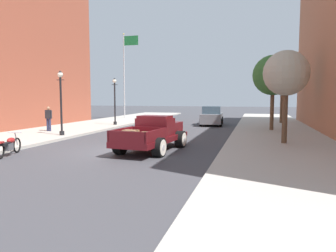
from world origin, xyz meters
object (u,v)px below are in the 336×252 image
object	(u,v)px
car_background_grey	(212,116)
pedestrian_sidewalk_left	(49,117)
hotrod_truck_maroon	(154,134)
street_tree_nearest	(286,74)
street_lamp_far	(115,98)
motorcycle_parked	(9,145)
street_lamp_near	(61,98)
flagpole	(126,66)
street_tree_third	(282,78)
street_tree_second	(273,75)

from	to	relation	value
car_background_grey	pedestrian_sidewalk_left	world-z (taller)	pedestrian_sidewalk_left
hotrod_truck_maroon	car_background_grey	world-z (taller)	car_background_grey
hotrod_truck_maroon	street_tree_nearest	xyz separation A→B (m)	(5.87, 2.77, 2.81)
hotrod_truck_maroon	street_lamp_far	world-z (taller)	street_lamp_far
motorcycle_parked	street_lamp_near	distance (m)	6.32
car_background_grey	hotrod_truck_maroon	bearing A→B (deg)	-93.47
car_background_grey	motorcycle_parked	bearing A→B (deg)	-110.13
motorcycle_parked	flagpole	distance (m)	22.91
hotrod_truck_maroon	street_tree_nearest	bearing A→B (deg)	25.28
flagpole	motorcycle_parked	bearing A→B (deg)	-79.91
street_tree_nearest	pedestrian_sidewalk_left	bearing A→B (deg)	173.08
flagpole	street_lamp_far	bearing A→B (deg)	-73.52
pedestrian_sidewalk_left	motorcycle_parked	bearing A→B (deg)	-65.02
hotrod_truck_maroon	street_lamp_near	xyz separation A→B (m)	(-6.72, 2.80, 1.63)
street_lamp_far	street_tree_third	bearing A→B (deg)	22.75
street_lamp_near	hotrod_truck_maroon	bearing A→B (deg)	-22.60
hotrod_truck_maroon	flagpole	distance (m)	21.62
street_tree_second	street_tree_third	size ratio (longest dim) A/B	1.02
street_lamp_near	flagpole	size ratio (longest dim) A/B	0.42
car_background_grey	flagpole	distance (m)	12.35
street_lamp_near	street_tree_nearest	bearing A→B (deg)	-0.11
street_lamp_far	street_tree_nearest	world-z (taller)	street_tree_nearest
motorcycle_parked	pedestrian_sidewalk_left	size ratio (longest dim) A/B	1.25
pedestrian_sidewalk_left	street_lamp_near	xyz separation A→B (m)	(2.17, -1.77, 1.30)
pedestrian_sidewalk_left	street_tree_third	bearing A→B (deg)	36.45
hotrod_truck_maroon	pedestrian_sidewalk_left	size ratio (longest dim) A/B	3.06
pedestrian_sidewalk_left	street_tree_third	xyz separation A→B (m)	(15.60, 11.52, 2.99)
pedestrian_sidewalk_left	flagpole	size ratio (longest dim) A/B	0.18
street_tree_second	motorcycle_parked	bearing A→B (deg)	-131.43
motorcycle_parked	car_background_grey	size ratio (longest dim) A/B	0.47
hotrod_truck_maroon	street_tree_second	size ratio (longest dim) A/B	0.98
car_background_grey	street_lamp_far	world-z (taller)	street_lamp_far
hotrod_truck_maroon	flagpole	xyz separation A→B (m)	(-9.24, 18.89, 5.02)
street_lamp_far	car_background_grey	bearing A→B (deg)	23.85
motorcycle_parked	street_lamp_far	size ratio (longest dim) A/B	0.53
street_lamp_near	street_tree_second	world-z (taller)	street_tree_second
motorcycle_parked	car_background_grey	xyz separation A→B (m)	(6.17, 16.85, 0.33)
street_lamp_near	street_tree_third	distance (m)	18.96
car_background_grey	street_tree_third	world-z (taller)	street_tree_third
hotrod_truck_maroon	car_background_grey	bearing A→B (deg)	86.53
motorcycle_parked	flagpole	world-z (taller)	flagpole
pedestrian_sidewalk_left	hotrod_truck_maroon	bearing A→B (deg)	-27.18
pedestrian_sidewalk_left	street_lamp_near	distance (m)	3.08
hotrod_truck_maroon	street_tree_second	xyz separation A→B (m)	(5.58, 9.31, 3.15)
hotrod_truck_maroon	street_lamp_far	distance (m)	12.54
street_tree_second	pedestrian_sidewalk_left	bearing A→B (deg)	-161.82
hotrod_truck_maroon	pedestrian_sidewalk_left	distance (m)	10.00
street_tree_second	flagpole	bearing A→B (deg)	147.15
hotrod_truck_maroon	street_tree_third	size ratio (longest dim) A/B	1.00
street_lamp_near	street_tree_third	bearing A→B (deg)	44.69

